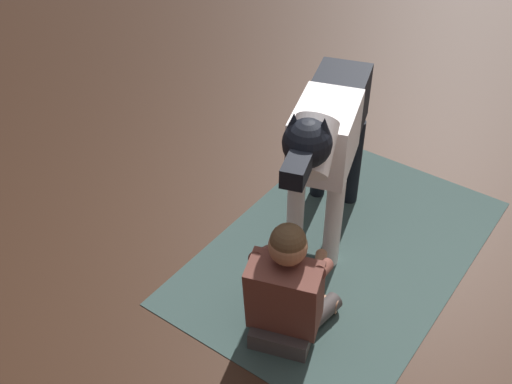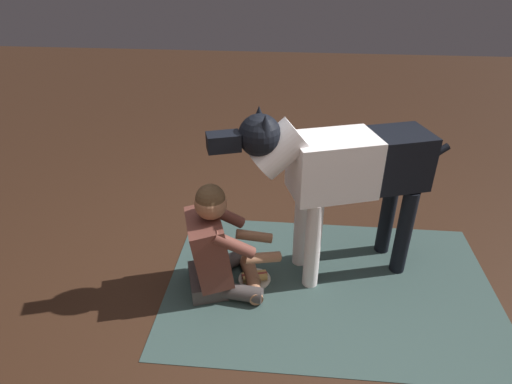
% 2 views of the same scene
% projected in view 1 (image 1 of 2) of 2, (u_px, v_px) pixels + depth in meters
% --- Properties ---
extents(ground_plane, '(14.55, 14.55, 0.00)m').
position_uv_depth(ground_plane, '(318.00, 276.00, 4.04)').
color(ground_plane, '#382215').
extents(area_rug, '(2.31, 1.53, 0.01)m').
position_uv_depth(area_rug, '(342.00, 250.00, 4.23)').
color(area_rug, '#364D49').
rests_on(area_rug, ground).
extents(person_sitting_on_floor, '(0.69, 0.60, 0.83)m').
position_uv_depth(person_sitting_on_floor, '(287.00, 290.00, 3.49)').
color(person_sitting_on_floor, '#494342').
rests_on(person_sitting_on_floor, ground).
extents(large_dog, '(1.59, 0.67, 1.29)m').
position_uv_depth(large_dog, '(327.00, 136.00, 3.82)').
color(large_dog, white).
rests_on(large_dog, ground).
extents(hot_dog_on_plate, '(0.24, 0.24, 0.06)m').
position_uv_depth(hot_dog_on_plate, '(297.00, 295.00, 3.88)').
color(hot_dog_on_plate, silver).
rests_on(hot_dog_on_plate, ground).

